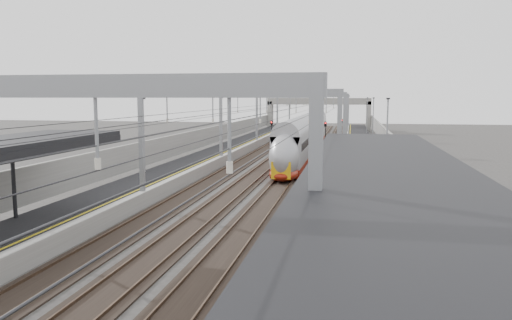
% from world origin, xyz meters
% --- Properties ---
extents(platform_left, '(4.00, 120.00, 1.00)m').
position_xyz_m(platform_left, '(-8.00, 45.00, 0.50)').
color(platform_left, black).
rests_on(platform_left, ground).
extents(platform_right, '(4.00, 120.00, 1.00)m').
position_xyz_m(platform_right, '(8.00, 45.00, 0.50)').
color(platform_right, black).
rests_on(platform_right, ground).
extents(tracks, '(11.40, 140.00, 0.20)m').
position_xyz_m(tracks, '(0.00, 45.00, 0.05)').
color(tracks, black).
rests_on(tracks, ground).
extents(overhead_line, '(13.00, 140.00, 6.60)m').
position_xyz_m(overhead_line, '(0.00, 51.62, 6.14)').
color(overhead_line, gray).
rests_on(overhead_line, platform_left).
extents(canopy_right, '(4.40, 30.00, 4.24)m').
position_xyz_m(canopy_right, '(8.03, 2.99, 5.09)').
color(canopy_right, black).
rests_on(canopy_right, platform_right).
extents(overbridge, '(22.00, 2.20, 6.90)m').
position_xyz_m(overbridge, '(0.00, 100.00, 5.31)').
color(overbridge, gray).
rests_on(overbridge, ground).
extents(wall_left, '(0.30, 120.00, 3.20)m').
position_xyz_m(wall_left, '(-11.20, 45.00, 1.60)').
color(wall_left, gray).
rests_on(wall_left, ground).
extents(wall_right, '(0.30, 120.00, 3.20)m').
position_xyz_m(wall_right, '(11.20, 45.00, 1.60)').
color(wall_right, gray).
rests_on(wall_right, ground).
extents(train, '(2.53, 46.19, 4.01)m').
position_xyz_m(train, '(1.50, 52.77, 1.98)').
color(train, maroon).
rests_on(train, ground).
extents(signal_green, '(0.32, 0.32, 3.48)m').
position_xyz_m(signal_green, '(-5.20, 68.52, 2.42)').
color(signal_green, black).
rests_on(signal_green, ground).
extents(signal_red_near, '(0.32, 0.32, 3.48)m').
position_xyz_m(signal_red_near, '(3.20, 67.02, 2.42)').
color(signal_red_near, black).
rests_on(signal_red_near, ground).
extents(signal_red_far, '(0.32, 0.32, 3.48)m').
position_xyz_m(signal_red_far, '(5.40, 76.86, 2.42)').
color(signal_red_far, black).
rests_on(signal_red_far, ground).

